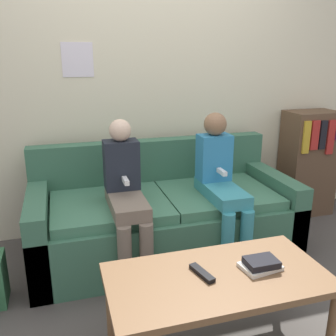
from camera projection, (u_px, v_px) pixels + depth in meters
The scene contains 9 objects.
ground_plane at pixel (186, 289), 2.48m from camera, with size 10.00×10.00×0.00m, color #4C4742.
wall_back at pixel (145, 78), 3.10m from camera, with size 8.00×0.06×2.60m.
couch at pixel (163, 216), 2.91m from camera, with size 1.96×0.88×0.82m.
coffee_table at pixel (218, 283), 1.85m from camera, with size 1.09×0.56×0.45m.
person_left at pixel (126, 192), 2.54m from camera, with size 0.24×0.59×1.07m.
person_right at pixel (221, 180), 2.73m from camera, with size 0.24×0.59×1.08m.
tv_remote at pixel (202, 273), 1.83m from camera, with size 0.08×0.17×0.02m.
book_stack at pixel (261, 264), 1.88m from camera, with size 0.21×0.16×0.06m.
bookshelf at pixel (308, 163), 3.55m from camera, with size 0.46×0.33×0.99m.
Camera 1 is at (-0.72, -2.01, 1.49)m, focal length 40.00 mm.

